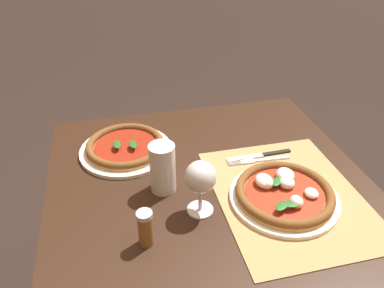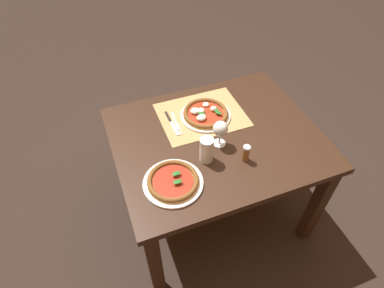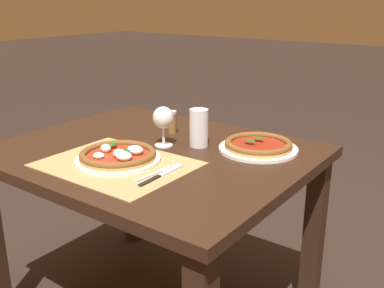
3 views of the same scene
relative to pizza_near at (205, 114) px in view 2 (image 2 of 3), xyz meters
name	(u,v)px [view 2 (image 2 of 3)]	position (x,y,z in m)	size (l,w,h in m)	color
ground_plane	(211,208)	(0.00, 0.17, -0.76)	(24.00, 24.00, 0.00)	black
dining_table	(215,150)	(0.00, 0.17, -0.13)	(1.14, 0.92, 0.74)	black
paper_placemat	(202,115)	(0.01, -0.02, -0.02)	(0.49, 0.39, 0.00)	#A88451
pizza_near	(205,114)	(0.00, 0.00, 0.00)	(0.29, 0.29, 0.05)	white
pizza_far	(173,181)	(0.33, 0.40, -0.01)	(0.29, 0.29, 0.04)	white
wine_glass	(220,130)	(0.01, 0.23, 0.08)	(0.08, 0.08, 0.16)	silver
pint_glass	(206,150)	(0.12, 0.31, 0.05)	(0.07, 0.07, 0.15)	silver
fork	(176,123)	(0.18, 0.00, -0.02)	(0.03, 0.20, 0.00)	#B7B7BC
knife	(172,123)	(0.20, -0.01, -0.02)	(0.02, 0.22, 0.01)	black
pepper_shaker	(246,153)	(-0.07, 0.38, 0.03)	(0.04, 0.04, 0.10)	brown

